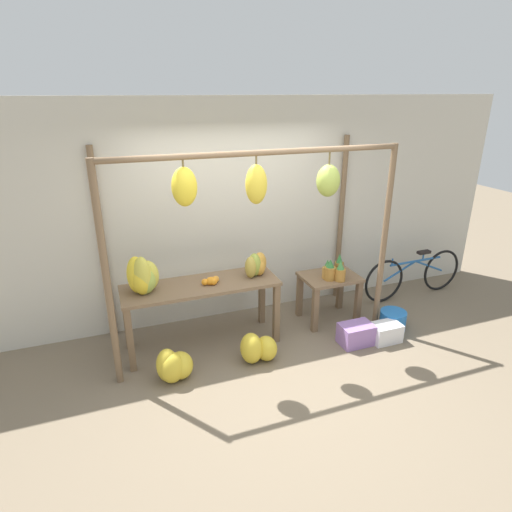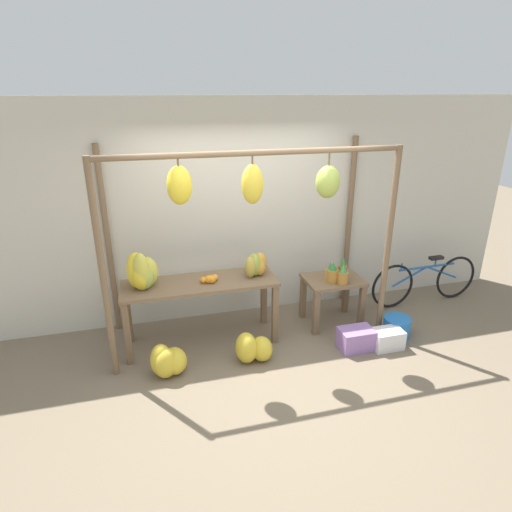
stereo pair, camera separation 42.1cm
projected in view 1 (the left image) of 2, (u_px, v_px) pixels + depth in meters
The scene contains 15 objects.
ground_plane at pixel (276, 375), 4.58m from camera, with size 20.00×20.00×0.00m, color #756651.
shop_wall_back at pixel (231, 213), 5.43m from camera, with size 8.00×0.08×2.80m.
stall_awning at pixel (254, 207), 4.55m from camera, with size 3.21×1.13×2.31m.
display_table_main at pixel (201, 294), 4.91m from camera, with size 1.78×0.58×0.79m.
display_table_side at pixel (329, 286), 5.54m from camera, with size 0.72×0.54×0.63m.
banana_pile_on_table at pixel (143, 277), 4.58m from camera, with size 0.38×0.37×0.44m.
orange_pile at pixel (211, 281), 4.83m from camera, with size 0.21×0.14×0.09m.
pineapple_cluster at pixel (334, 270), 5.35m from camera, with size 0.28×0.26×0.31m.
banana_pile_ground_left at pixel (174, 366), 4.46m from camera, with size 0.40×0.36×0.38m.
banana_pile_ground_right at pixel (258, 348), 4.76m from camera, with size 0.51×0.35×0.37m.
fruit_crate_white at pixel (356, 334), 5.11m from camera, with size 0.40×0.27×0.26m.
blue_bucket at pixel (393, 320), 5.42m from camera, with size 0.33×0.33×0.25m.
parked_bicycle at pixel (414, 275), 6.24m from camera, with size 1.69×0.09×0.69m.
papaya_pile at pixel (256, 265), 5.04m from camera, with size 0.33×0.27×0.28m.
fruit_crate_purple at pixel (385, 332), 5.17m from camera, with size 0.36×0.24×0.23m.
Camera 1 is at (-1.52, -3.50, 2.85)m, focal length 30.00 mm.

